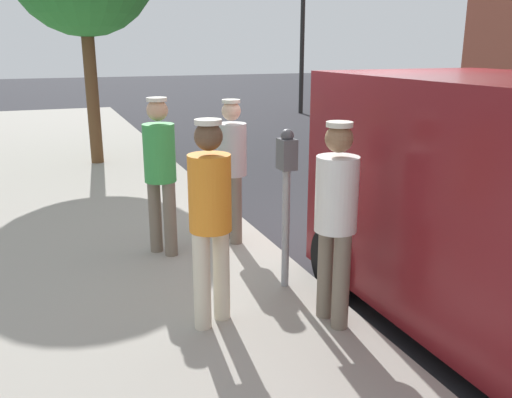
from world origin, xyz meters
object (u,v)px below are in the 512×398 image
(pedestrian_in_white, at_px, (336,212))
(pedestrian_in_orange, at_px, (210,211))
(pedestrian_in_green, at_px, (160,167))
(traffic_light_corner, at_px, (324,13))
(pedestrian_in_gray, at_px, (232,162))
(parking_meter_near, at_px, (286,182))

(pedestrian_in_white, distance_m, pedestrian_in_orange, 1.00)
(pedestrian_in_green, xyz_separation_m, traffic_light_corner, (-8.54, -12.36, 2.38))
(pedestrian_in_orange, xyz_separation_m, pedestrian_in_green, (0.05, -1.71, 0.01))
(pedestrian_in_gray, distance_m, traffic_light_corner, 14.66)
(pedestrian_in_gray, relative_size, pedestrian_in_green, 0.97)
(pedestrian_in_gray, height_order, pedestrian_in_orange, pedestrian_in_orange)
(pedestrian_in_gray, height_order, traffic_light_corner, traffic_light_corner)
(traffic_light_corner, bearing_deg, pedestrian_in_green, 55.36)
(parking_meter_near, relative_size, traffic_light_corner, 0.29)
(parking_meter_near, distance_m, pedestrian_in_green, 1.56)
(parking_meter_near, xyz_separation_m, pedestrian_in_gray, (0.06, -1.39, -0.08))
(pedestrian_in_orange, bearing_deg, pedestrian_in_green, -88.47)
(parking_meter_near, distance_m, pedestrian_in_orange, 0.97)
(pedestrian_in_white, xyz_separation_m, pedestrian_in_green, (0.98, -2.06, 0.03))
(parking_meter_near, relative_size, pedestrian_in_orange, 0.89)
(pedestrian_in_gray, distance_m, pedestrian_in_orange, 2.00)
(parking_meter_near, height_order, pedestrian_in_gray, pedestrian_in_gray)
(parking_meter_near, relative_size, pedestrian_in_gray, 0.92)
(pedestrian_in_gray, xyz_separation_m, traffic_light_corner, (-7.69, -12.25, 2.42))
(pedestrian_in_white, bearing_deg, pedestrian_in_gray, -86.55)
(traffic_light_corner, bearing_deg, pedestrian_in_gray, 57.87)
(pedestrian_in_white, distance_m, traffic_light_corner, 16.46)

